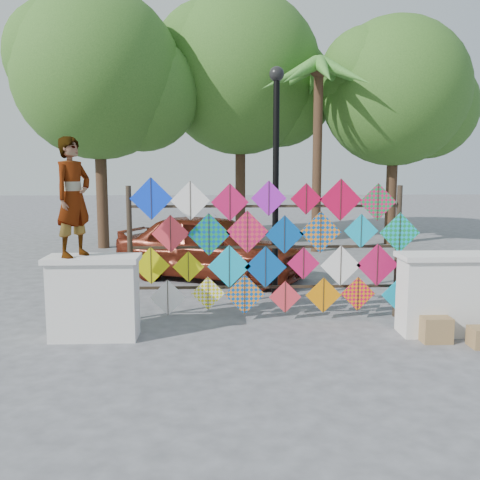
# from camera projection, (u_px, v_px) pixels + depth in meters

# --- Properties ---
(ground) EXTENTS (80.00, 80.00, 0.00)m
(ground) POSITION_uv_depth(u_px,v_px,m) (269.00, 332.00, 8.53)
(ground) COLOR gray
(ground) RESTS_ON ground
(parapet_left) EXTENTS (1.40, 0.65, 1.28)m
(parapet_left) POSITION_uv_depth(u_px,v_px,m) (94.00, 297.00, 8.13)
(parapet_left) COLOR white
(parapet_left) RESTS_ON ground
(parapet_right) EXTENTS (1.40, 0.65, 1.28)m
(parapet_right) POSITION_uv_depth(u_px,v_px,m) (443.00, 293.00, 8.35)
(parapet_right) COLOR white
(parapet_right) RESTS_ON ground
(kite_rack) EXTENTS (4.98, 0.24, 2.44)m
(kite_rack) POSITION_uv_depth(u_px,v_px,m) (271.00, 248.00, 9.08)
(kite_rack) COLOR #2D2319
(kite_rack) RESTS_ON ground
(tree_west) EXTENTS (5.85, 5.20, 8.01)m
(tree_west) POSITION_uv_depth(u_px,v_px,m) (101.00, 76.00, 16.54)
(tree_west) COLOR #4C3320
(tree_west) RESTS_ON ground
(tree_mid) EXTENTS (6.30, 5.60, 8.61)m
(tree_mid) POSITION_uv_depth(u_px,v_px,m) (243.00, 75.00, 18.64)
(tree_mid) COLOR #4C3320
(tree_mid) RESTS_ON ground
(tree_east) EXTENTS (5.40, 4.80, 7.42)m
(tree_east) POSITION_uv_depth(u_px,v_px,m) (398.00, 93.00, 17.47)
(tree_east) COLOR #4C3320
(tree_east) RESTS_ON ground
(palm_tree) EXTENTS (3.62, 3.62, 5.83)m
(palm_tree) POSITION_uv_depth(u_px,v_px,m) (319.00, 87.00, 15.85)
(palm_tree) COLOR #4C3320
(palm_tree) RESTS_ON ground
(vendor_woman) EXTENTS (0.69, 0.77, 1.78)m
(vendor_woman) POSITION_uv_depth(u_px,v_px,m) (73.00, 197.00, 7.91)
(vendor_woman) COLOR #99999E
(vendor_woman) RESTS_ON parapet_left
(sedan) EXTENTS (4.85, 3.54, 1.54)m
(sedan) POSITION_uv_depth(u_px,v_px,m) (211.00, 246.00, 12.43)
(sedan) COLOR #5C1D0F
(sedan) RESTS_ON ground
(lamppost) EXTENTS (0.28, 0.28, 4.46)m
(lamppost) POSITION_uv_depth(u_px,v_px,m) (276.00, 162.00, 10.14)
(lamppost) COLOR black
(lamppost) RESTS_ON ground
(cardboard_box_near) EXTENTS (0.43, 0.39, 0.39)m
(cardboard_box_near) POSITION_uv_depth(u_px,v_px,m) (435.00, 329.00, 8.06)
(cardboard_box_near) COLOR olive
(cardboard_box_near) RESTS_ON ground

